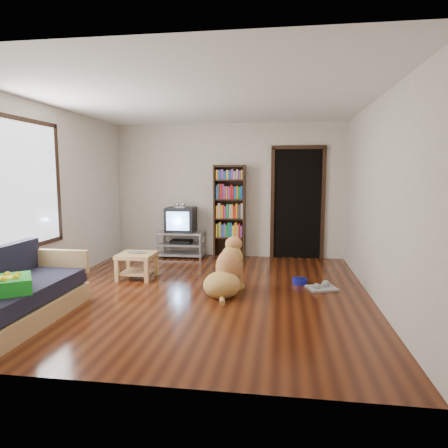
# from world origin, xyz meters

# --- Properties ---
(ground) EXTENTS (5.00, 5.00, 0.00)m
(ground) POSITION_xyz_m (0.00, 0.00, 0.00)
(ground) COLOR #50210D
(ground) RESTS_ON ground
(ceiling) EXTENTS (5.00, 5.00, 0.00)m
(ceiling) POSITION_xyz_m (0.00, 0.00, 2.60)
(ceiling) COLOR white
(ceiling) RESTS_ON ground
(wall_back) EXTENTS (4.50, 0.00, 4.50)m
(wall_back) POSITION_xyz_m (0.00, 2.50, 1.30)
(wall_back) COLOR beige
(wall_back) RESTS_ON ground
(wall_front) EXTENTS (4.50, 0.00, 4.50)m
(wall_front) POSITION_xyz_m (0.00, -2.50, 1.30)
(wall_front) COLOR beige
(wall_front) RESTS_ON ground
(wall_left) EXTENTS (0.00, 5.00, 5.00)m
(wall_left) POSITION_xyz_m (-2.25, 0.00, 1.30)
(wall_left) COLOR beige
(wall_left) RESTS_ON ground
(wall_right) EXTENTS (0.00, 5.00, 5.00)m
(wall_right) POSITION_xyz_m (2.25, 0.00, 1.30)
(wall_right) COLOR beige
(wall_right) RESTS_ON ground
(green_cushion) EXTENTS (0.65, 0.65, 0.16)m
(green_cushion) POSITION_xyz_m (-1.75, -1.67, 0.50)
(green_cushion) COLOR green
(green_cushion) RESTS_ON sofa
(laptop) EXTENTS (0.31, 0.23, 0.02)m
(laptop) POSITION_xyz_m (-1.18, 0.53, 0.41)
(laptop) COLOR silver
(laptop) RESTS_ON coffee_table
(dog_bowl) EXTENTS (0.22, 0.22, 0.08)m
(dog_bowl) POSITION_xyz_m (1.34, 0.61, 0.04)
(dog_bowl) COLOR #16179C
(dog_bowl) RESTS_ON ground
(grey_rag) EXTENTS (0.48, 0.43, 0.03)m
(grey_rag) POSITION_xyz_m (1.64, 0.36, 0.01)
(grey_rag) COLOR #989898
(grey_rag) RESTS_ON ground
(window) EXTENTS (0.03, 1.46, 1.70)m
(window) POSITION_xyz_m (-2.23, -0.50, 1.50)
(window) COLOR white
(window) RESTS_ON wall_left
(doorway) EXTENTS (1.03, 0.05, 2.19)m
(doorway) POSITION_xyz_m (1.35, 2.48, 1.12)
(doorway) COLOR black
(doorway) RESTS_ON wall_back
(tv_stand) EXTENTS (0.90, 0.45, 0.50)m
(tv_stand) POSITION_xyz_m (-0.90, 2.25, 0.27)
(tv_stand) COLOR #99999E
(tv_stand) RESTS_ON ground
(crt_tv) EXTENTS (0.55, 0.52, 0.58)m
(crt_tv) POSITION_xyz_m (-0.90, 2.27, 0.74)
(crt_tv) COLOR black
(crt_tv) RESTS_ON tv_stand
(bookshelf) EXTENTS (0.60, 0.30, 1.80)m
(bookshelf) POSITION_xyz_m (0.05, 2.34, 1.00)
(bookshelf) COLOR black
(bookshelf) RESTS_ON ground
(sofa) EXTENTS (0.80, 1.80, 0.80)m
(sofa) POSITION_xyz_m (-1.87, -1.38, 0.26)
(sofa) COLOR tan
(sofa) RESTS_ON ground
(coffee_table) EXTENTS (0.55, 0.55, 0.40)m
(coffee_table) POSITION_xyz_m (-1.18, 0.56, 0.28)
(coffee_table) COLOR tan
(coffee_table) RESTS_ON ground
(dog) EXTENTS (0.65, 0.96, 0.79)m
(dog) POSITION_xyz_m (0.32, -0.02, 0.29)
(dog) COLOR tan
(dog) RESTS_ON ground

